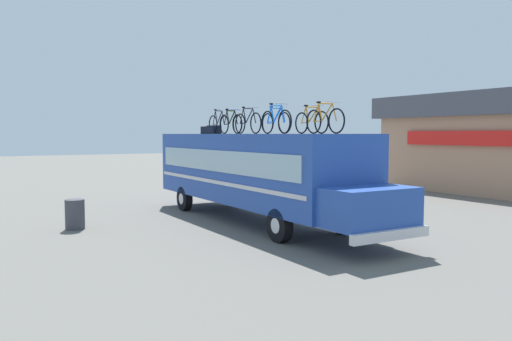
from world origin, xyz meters
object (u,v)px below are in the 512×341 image
(luggage_bag_1, at_px, (208,130))
(rooftop_bicycle_4, at_px, (248,122))
(bus, at_px, (255,169))
(rooftop_bicycle_1, at_px, (218,123))
(luggage_bag_2, at_px, (214,130))
(rooftop_bicycle_5, at_px, (276,122))
(rooftop_bicycle_8, at_px, (325,120))
(trash_bin, at_px, (75,214))
(rooftop_bicycle_3, at_px, (230,123))
(rooftop_bicycle_2, at_px, (231,123))
(rooftop_bicycle_7, at_px, (311,121))
(rooftop_bicycle_6, at_px, (276,121))

(luggage_bag_1, distance_m, rooftop_bicycle_4, 4.37)
(bus, height_order, rooftop_bicycle_1, rooftop_bicycle_1)
(bus, distance_m, rooftop_bicycle_1, 3.58)
(luggage_bag_2, xyz_separation_m, rooftop_bicycle_5, (4.56, 0.02, 0.21))
(rooftop_bicycle_8, distance_m, trash_bin, 8.22)
(rooftop_bicycle_1, bearing_deg, rooftop_bicycle_3, -14.58)
(bus, distance_m, luggage_bag_2, 4.04)
(rooftop_bicycle_8, height_order, trash_bin, rooftop_bicycle_8)
(luggage_bag_2, xyz_separation_m, rooftop_bicycle_2, (1.62, -0.08, 0.22))
(bus, height_order, rooftop_bicycle_8, rooftop_bicycle_8)
(rooftop_bicycle_4, relative_size, trash_bin, 1.90)
(rooftop_bicycle_5, bearing_deg, trash_bin, -112.04)
(rooftop_bicycle_7, bearing_deg, rooftop_bicycle_2, -179.30)
(rooftop_bicycle_3, distance_m, rooftop_bicycle_4, 0.98)
(luggage_bag_1, bearing_deg, rooftop_bicycle_4, -7.12)
(rooftop_bicycle_2, bearing_deg, bus, -5.67)
(bus, xyz_separation_m, luggage_bag_2, (-3.79, 0.30, 1.36))
(rooftop_bicycle_4, bearing_deg, rooftop_bicycle_1, 172.77)
(luggage_bag_2, relative_size, trash_bin, 0.69)
(rooftop_bicycle_7, bearing_deg, luggage_bag_1, 179.25)
(rooftop_bicycle_4, distance_m, rooftop_bicycle_8, 3.91)
(luggage_bag_2, bearing_deg, rooftop_bicycle_4, -7.48)
(rooftop_bicycle_2, bearing_deg, luggage_bag_1, 176.25)
(rooftop_bicycle_2, xyz_separation_m, rooftop_bicycle_6, (3.94, -0.53, 0.00))
(rooftop_bicycle_4, bearing_deg, bus, 39.25)
(rooftop_bicycle_6, distance_m, rooftop_bicycle_8, 1.96)
(bus, bearing_deg, rooftop_bicycle_1, 176.26)
(bus, bearing_deg, rooftop_bicycle_4, -140.75)
(rooftop_bicycle_2, distance_m, rooftop_bicycle_5, 2.94)
(rooftop_bicycle_4, bearing_deg, rooftop_bicycle_6, -4.15)
(rooftop_bicycle_4, xyz_separation_m, rooftop_bicycle_6, (1.97, -0.14, 0.00))
(rooftop_bicycle_7, bearing_deg, rooftop_bicycle_1, -179.36)
(rooftop_bicycle_3, relative_size, rooftop_bicycle_4, 0.94)
(luggage_bag_1, relative_size, rooftop_bicycle_3, 0.38)
(rooftop_bicycle_7, bearing_deg, rooftop_bicycle_4, -171.45)
(rooftop_bicycle_1, bearing_deg, rooftop_bicycle_4, -7.23)
(rooftop_bicycle_8, bearing_deg, luggage_bag_1, 177.63)
(rooftop_bicycle_7, xyz_separation_m, rooftop_bicycle_8, (0.94, -0.25, 0.02))
(rooftop_bicycle_3, xyz_separation_m, rooftop_bicycle_6, (2.94, 0.00, 0.02))
(bus, distance_m, rooftop_bicycle_7, 3.17)
(rooftop_bicycle_8, relative_size, trash_bin, 1.80)
(rooftop_bicycle_5, height_order, rooftop_bicycle_8, rooftop_bicycle_5)
(bus, relative_size, rooftop_bicycle_4, 6.67)
(rooftop_bicycle_1, distance_m, rooftop_bicycle_4, 3.01)
(rooftop_bicycle_8, bearing_deg, trash_bin, -133.49)
(bus, distance_m, rooftop_bicycle_4, 1.61)
(rooftop_bicycle_6, xyz_separation_m, rooftop_bicycle_8, (1.93, 0.34, -0.01))
(bus, height_order, rooftop_bicycle_7, rooftop_bicycle_7)
(rooftop_bicycle_1, bearing_deg, rooftop_bicycle_6, -6.01)
(bus, bearing_deg, rooftop_bicycle_8, 0.46)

